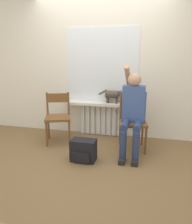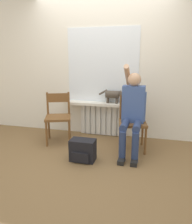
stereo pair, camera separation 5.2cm
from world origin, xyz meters
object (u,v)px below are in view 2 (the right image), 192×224
(chair_right, at_px, (132,122))
(person, at_px, (133,109))
(chair_left, at_px, (58,116))
(cat, at_px, (113,95))
(backpack, at_px, (83,150))

(chair_right, relative_size, person, 0.63)
(chair_left, height_order, person, person)
(cat, distance_m, backpack, 1.29)
(backpack, bearing_deg, chair_right, 44.62)
(chair_right, distance_m, cat, 0.71)
(chair_left, xyz_separation_m, chair_right, (1.28, 0.00, 0.00))
(chair_right, relative_size, cat, 1.91)
(chair_left, height_order, chair_right, same)
(chair_right, xyz_separation_m, person, (0.01, -0.12, 0.23))
(person, relative_size, cat, 3.03)
(chair_right, relative_size, backpack, 2.41)
(chair_left, xyz_separation_m, person, (1.29, -0.12, 0.23))
(chair_left, height_order, cat, cat)
(chair_right, height_order, backpack, chair_right)
(chair_right, bearing_deg, backpack, -145.46)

